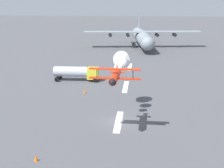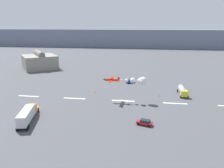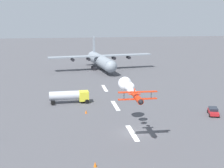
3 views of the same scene
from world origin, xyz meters
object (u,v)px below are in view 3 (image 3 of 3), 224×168
cargo_transport_plane (102,61)px  stunt_biplane_red (127,86)px  traffic_cone_near (95,164)px  fuel_tanker_truck (70,96)px  followme_car_yellow (213,111)px  traffic_cone_far (86,112)px

cargo_transport_plane → stunt_biplane_red: (-59.62, 2.94, 3.97)m
stunt_biplane_red → traffic_cone_near: size_ratio=20.11×
fuel_tanker_truck → followme_car_yellow: size_ratio=2.04×
followme_car_yellow → traffic_cone_near: 33.00m
stunt_biplane_red → fuel_tanker_truck: stunt_biplane_red is taller
traffic_cone_near → traffic_cone_far: 24.82m
stunt_biplane_red → fuel_tanker_truck: (17.01, 10.07, -5.69)m
traffic_cone_near → fuel_tanker_truck: bearing=3.8°
stunt_biplane_red → cargo_transport_plane: bearing=-2.8°
followme_car_yellow → traffic_cone_far: size_ratio=5.94×
traffic_cone_far → fuel_tanker_truck: bearing=19.5°
stunt_biplane_red → traffic_cone_near: (-16.40, 7.84, -7.06)m
cargo_transport_plane → traffic_cone_far: size_ratio=50.70×
cargo_transport_plane → followme_car_yellow: bearing=-164.4°
cargo_transport_plane → traffic_cone_near: (-76.02, 10.78, -3.09)m
fuel_tanker_truck → followme_car_yellow: bearing=-115.7°
stunt_biplane_red → traffic_cone_far: size_ratio=20.11×
traffic_cone_far → followme_car_yellow: bearing=-101.4°
traffic_cone_near → followme_car_yellow: bearing=-53.6°
followme_car_yellow → traffic_cone_near: size_ratio=5.94×
stunt_biplane_red → fuel_tanker_truck: 20.57m
cargo_transport_plane → followme_car_yellow: 58.65m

